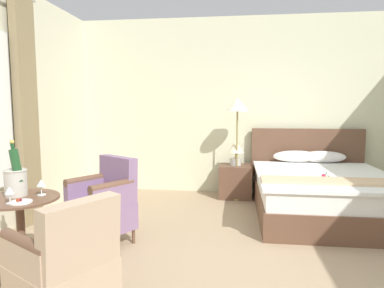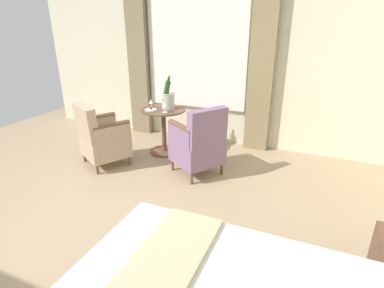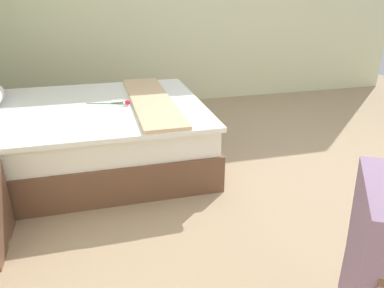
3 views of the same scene
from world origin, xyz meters
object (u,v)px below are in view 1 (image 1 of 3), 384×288
at_px(snack_plate, 21,202).
at_px(bedside_lamp, 236,150).
at_px(wine_glass_near_edge, 41,184).
at_px(armchair_facing_bed, 66,265).
at_px(champagne_bucket, 16,179).
at_px(bed, 321,191).
at_px(wine_glass_near_bucket, 9,191).
at_px(floor_lamp_brass, 237,114).
at_px(nightstand, 235,181).
at_px(side_table_round, 21,230).
at_px(armchair_by_window, 104,204).

bearing_deg(snack_plate, bedside_lamp, 59.69).
relative_size(wine_glass_near_edge, armchair_facing_bed, 0.16).
height_order(wine_glass_near_edge, snack_plate, wine_glass_near_edge).
bearing_deg(champagne_bucket, snack_plate, -49.37).
bearing_deg(bed, armchair_facing_bed, -130.69).
bearing_deg(bedside_lamp, wine_glass_near_bucket, -121.04).
xyz_separation_m(bedside_lamp, armchair_facing_bed, (-1.13, -3.42, -0.37)).
distance_m(champagne_bucket, snack_plate, 0.30).
distance_m(bed, floor_lamp_brass, 1.68).
bearing_deg(champagne_bucket, nightstand, 55.49).
xyz_separation_m(wine_glass_near_edge, armchair_facing_bed, (0.58, -0.69, -0.39)).
relative_size(bed, champagne_bucket, 4.35).
xyz_separation_m(nightstand, floor_lamp_brass, (0.02, -0.09, 1.10)).
relative_size(floor_lamp_brass, side_table_round, 2.33).
bearing_deg(nightstand, bedside_lamp, -180.00).
xyz_separation_m(nightstand, armchair_facing_bed, (-1.13, -3.42, 0.14)).
bearing_deg(armchair_by_window, bed, 27.27).
bearing_deg(nightstand, floor_lamp_brass, -78.52).
bearing_deg(bed, bedside_lamp, 146.51).
relative_size(nightstand, floor_lamp_brass, 0.34).
height_order(floor_lamp_brass, snack_plate, floor_lamp_brass).
relative_size(bed, nightstand, 3.98).
distance_m(nightstand, armchair_facing_bed, 3.60).
bearing_deg(floor_lamp_brass, bedside_lamp, 101.50).
distance_m(bed, champagne_bucket, 3.71).
height_order(wine_glass_near_bucket, wine_glass_near_edge, same).
xyz_separation_m(bedside_lamp, floor_lamp_brass, (0.02, -0.09, 0.58)).
xyz_separation_m(bedside_lamp, wine_glass_near_bucket, (-1.81, -3.01, 0.01)).
bearing_deg(nightstand, armchair_facing_bed, -108.26).
distance_m(floor_lamp_brass, armchair_by_window, 2.60).
height_order(nightstand, bedside_lamp, bedside_lamp).
height_order(armchair_by_window, armchair_facing_bed, armchair_by_window).
relative_size(side_table_round, wine_glass_near_bucket, 4.90).
xyz_separation_m(bedside_lamp, side_table_round, (-1.85, -2.83, -0.38)).
distance_m(bed, snack_plate, 3.66).
bearing_deg(champagne_bucket, side_table_round, -42.24).
relative_size(bedside_lamp, wine_glass_near_edge, 2.78).
xyz_separation_m(floor_lamp_brass, armchair_facing_bed, (-1.15, -3.33, -0.96)).
xyz_separation_m(side_table_round, armchair_facing_bed, (0.72, -0.59, 0.01)).
bearing_deg(bed, armchair_by_window, -152.73).
relative_size(floor_lamp_brass, armchair_by_window, 1.73).
relative_size(wine_glass_near_edge, snack_plate, 0.79).
distance_m(wine_glass_near_edge, snack_plate, 0.27).
bearing_deg(wine_glass_near_edge, nightstand, 57.96).
height_order(floor_lamp_brass, armchair_facing_bed, floor_lamp_brass).
bearing_deg(bed, snack_plate, -142.61).
bearing_deg(snack_plate, armchair_by_window, 68.75).
relative_size(nightstand, armchair_by_window, 0.59).
bearing_deg(armchair_facing_bed, side_table_round, 140.89).
xyz_separation_m(bedside_lamp, snack_plate, (-1.74, -2.98, -0.08)).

